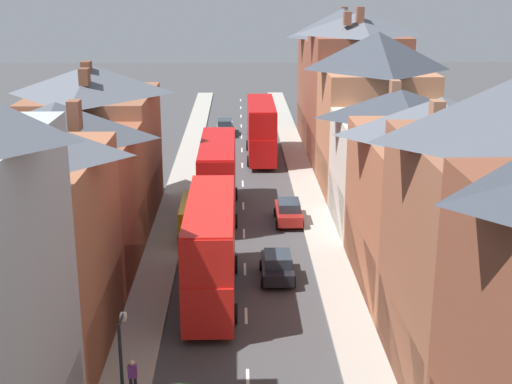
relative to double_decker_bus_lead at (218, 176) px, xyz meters
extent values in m
cube|color=#A8A399|center=(-3.29, 3.87, -2.75)|extent=(2.20, 104.00, 0.14)
cube|color=#A8A399|center=(6.91, 3.87, -2.75)|extent=(2.20, 104.00, 0.14)
cube|color=silver|center=(1.81, -22.13, -2.81)|extent=(0.14, 1.80, 0.01)
cube|color=silver|center=(1.81, -16.13, -2.81)|extent=(0.14, 1.80, 0.01)
cube|color=silver|center=(1.81, -10.13, -2.81)|extent=(0.14, 1.80, 0.01)
cube|color=silver|center=(1.81, -4.13, -2.81)|extent=(0.14, 1.80, 0.01)
cube|color=silver|center=(1.81, 1.87, -2.81)|extent=(0.14, 1.80, 0.01)
cube|color=silver|center=(1.81, 7.87, -2.81)|extent=(0.14, 1.80, 0.01)
cube|color=silver|center=(1.81, 13.87, -2.81)|extent=(0.14, 1.80, 0.01)
cube|color=silver|center=(1.81, 19.87, -2.81)|extent=(0.14, 1.80, 0.01)
cube|color=silver|center=(1.81, 25.87, -2.81)|extent=(0.14, 1.80, 0.01)
cube|color=silver|center=(1.81, 31.87, -2.81)|extent=(0.14, 1.80, 0.01)
cube|color=silver|center=(1.81, 37.87, -2.81)|extent=(0.14, 1.80, 0.01)
cube|color=silver|center=(1.81, 43.87, -2.81)|extent=(0.14, 1.80, 0.01)
cube|color=silver|center=(1.81, 49.87, -2.81)|extent=(0.14, 1.80, 0.01)
cube|color=#A36042|center=(-8.39, -19.70, 1.78)|extent=(8.00, 9.68, 9.19)
cube|color=maroon|center=(-4.45, -19.70, -1.22)|extent=(0.12, 8.91, 3.20)
cube|color=#935138|center=(-8.39, -10.18, 1.11)|extent=(8.00, 9.36, 7.85)
cube|color=#1E5133|center=(-4.45, -10.18, -1.22)|extent=(0.12, 8.61, 3.20)
pyramid|color=#474C56|center=(-8.39, -10.18, 6.03)|extent=(8.00, 9.36, 2.00)
cube|color=brown|center=(-6.80, -12.77, 6.79)|extent=(0.60, 0.90, 1.51)
cube|color=brown|center=(-8.39, -0.32, 1.59)|extent=(8.00, 10.36, 8.81)
cube|color=maroon|center=(-4.45, -0.32, -1.22)|extent=(0.12, 9.53, 3.20)
pyramid|color=#565B66|center=(-8.39, -0.32, 6.95)|extent=(8.00, 10.36, 1.91)
cube|color=brown|center=(-8.18, -3.37, 7.49)|extent=(0.60, 0.90, 1.07)
cube|color=brown|center=(-8.46, -1.30, 7.59)|extent=(0.60, 0.90, 1.28)
cube|color=brown|center=(12.01, -22.27, 2.32)|extent=(8.00, 9.07, 10.27)
cube|color=olive|center=(8.07, -22.27, -1.22)|extent=(0.12, 8.35, 3.20)
cube|color=#A36042|center=(12.01, -12.35, 1.39)|extent=(8.00, 10.77, 8.41)
cube|color=maroon|center=(8.07, -12.35, -1.22)|extent=(0.12, 9.91, 3.20)
pyramid|color=#565B66|center=(12.01, -12.35, 6.59)|extent=(8.00, 10.77, 1.99)
cube|color=#99664C|center=(11.12, -14.68, 7.19)|extent=(0.60, 0.90, 1.20)
cube|color=beige|center=(12.01, -2.91, 0.94)|extent=(8.00, 8.09, 7.52)
cube|color=black|center=(8.07, -2.91, -1.22)|extent=(0.12, 7.44, 3.20)
pyramid|color=#383D47|center=(12.01, -2.91, 5.65)|extent=(8.00, 8.09, 1.88)
cube|color=#99664C|center=(11.70, -2.57, 6.37)|extent=(0.60, 0.90, 1.45)
cube|color=#B2704C|center=(12.01, 5.57, 1.99)|extent=(8.00, 8.88, 9.61)
cube|color=olive|center=(8.07, 5.57, -1.22)|extent=(0.12, 8.17, 3.20)
pyramid|color=#383D47|center=(12.01, 5.57, 8.22)|extent=(8.00, 8.88, 2.84)
cube|color=#99664C|center=(12.44, 7.10, 8.73)|extent=(0.60, 0.90, 1.02)
cube|color=brown|center=(12.01, 14.45, 2.95)|extent=(8.00, 8.87, 11.53)
cube|color=black|center=(8.07, 14.45, -1.22)|extent=(0.12, 8.16, 3.20)
pyramid|color=#565B66|center=(12.01, 14.45, 9.69)|extent=(8.00, 8.87, 1.95)
cube|color=brown|center=(11.74, 12.46, 10.43)|extent=(0.60, 0.90, 1.49)
cube|color=brown|center=(10.60, 11.97, 10.24)|extent=(0.60, 0.90, 1.10)
cube|color=brown|center=(12.01, 24.22, 2.45)|extent=(8.00, 10.67, 10.54)
cube|color=black|center=(8.07, 24.22, -1.22)|extent=(0.12, 9.82, 3.20)
pyramid|color=#474C56|center=(12.01, 24.22, 9.15)|extent=(8.00, 10.67, 2.87)
cube|color=brown|center=(12.56, 27.21, 9.88)|extent=(0.60, 0.90, 1.46)
cube|color=red|center=(0.01, -0.02, -1.17)|extent=(2.44, 10.80, 2.50)
cube|color=red|center=(0.01, -0.02, 1.23)|extent=(2.44, 10.58, 2.30)
cube|color=red|center=(0.01, -0.02, 2.43)|extent=(2.39, 10.37, 0.10)
cube|color=#28333D|center=(0.01, 5.33, -0.97)|extent=(2.20, 0.10, 1.20)
cube|color=#28333D|center=(0.01, 5.33, 1.33)|extent=(2.20, 0.10, 1.10)
cube|color=#28333D|center=(-1.18, -0.02, -0.92)|extent=(0.06, 9.18, 0.90)
cube|color=#28333D|center=(-1.18, -0.02, 1.33)|extent=(0.06, 9.18, 0.90)
cube|color=yellow|center=(0.01, 5.33, 2.13)|extent=(1.34, 0.08, 0.32)
cylinder|color=black|center=(-1.21, 3.32, -2.32)|extent=(0.30, 1.00, 1.00)
cylinder|color=black|center=(1.23, 3.32, -2.32)|extent=(0.30, 1.00, 1.00)
cylinder|color=black|center=(-1.21, -2.99, -2.32)|extent=(0.30, 1.00, 1.00)
cylinder|color=black|center=(1.23, -2.99, -2.32)|extent=(0.30, 1.00, 1.00)
cube|color=#B70F0F|center=(3.61, 16.45, -1.17)|extent=(2.44, 10.80, 2.50)
cube|color=#B70F0F|center=(3.61, 16.45, 1.23)|extent=(2.44, 10.58, 2.30)
cube|color=#B70F0F|center=(3.61, 16.45, 2.43)|extent=(2.39, 10.37, 0.10)
cube|color=#28333D|center=(3.61, 21.80, -0.97)|extent=(2.20, 0.10, 1.20)
cube|color=#28333D|center=(3.61, 21.80, 1.33)|extent=(2.20, 0.10, 1.10)
cube|color=#28333D|center=(2.42, 16.45, -0.92)|extent=(0.06, 9.18, 0.90)
cube|color=#28333D|center=(2.42, 16.45, 1.33)|extent=(0.06, 9.18, 0.90)
cube|color=yellow|center=(3.61, 21.80, 2.13)|extent=(1.34, 0.08, 0.32)
cylinder|color=black|center=(2.39, 19.80, -2.32)|extent=(0.30, 1.00, 1.00)
cylinder|color=black|center=(4.83, 19.80, -2.32)|extent=(0.30, 1.00, 1.00)
cylinder|color=black|center=(2.39, 13.48, -2.32)|extent=(0.30, 1.00, 1.00)
cylinder|color=black|center=(4.83, 13.48, -2.32)|extent=(0.30, 1.00, 1.00)
cube|color=red|center=(0.01, -13.92, -1.17)|extent=(2.44, 10.80, 2.50)
cube|color=red|center=(0.01, -13.92, 1.23)|extent=(2.44, 10.58, 2.30)
cube|color=red|center=(0.01, -13.92, 2.43)|extent=(2.39, 10.37, 0.10)
cube|color=#28333D|center=(0.01, -8.57, -0.97)|extent=(2.20, 0.10, 1.20)
cube|color=#28333D|center=(0.01, -8.57, 1.33)|extent=(2.20, 0.10, 1.10)
cube|color=#28333D|center=(-1.18, -13.92, -0.92)|extent=(0.06, 9.18, 0.90)
cube|color=#28333D|center=(-1.18, -13.92, 1.33)|extent=(0.06, 9.18, 0.90)
cube|color=yellow|center=(0.01, -8.57, 2.13)|extent=(1.34, 0.08, 0.32)
cylinder|color=black|center=(-1.21, -10.57, -2.32)|extent=(0.30, 1.00, 1.00)
cylinder|color=black|center=(1.23, -10.57, -2.32)|extent=(0.30, 1.00, 1.00)
cylinder|color=black|center=(-1.21, -16.89, -2.32)|extent=(0.30, 1.00, 1.00)
cylinder|color=black|center=(1.23, -16.89, -2.32)|extent=(0.30, 1.00, 1.00)
cube|color=gray|center=(0.01, 27.31, -2.13)|extent=(1.70, 4.44, 0.76)
cube|color=#28333D|center=(0.01, 27.09, -1.45)|extent=(1.46, 2.22, 0.60)
cylinder|color=black|center=(-0.84, 28.69, -2.51)|extent=(0.20, 0.62, 0.62)
cylinder|color=black|center=(0.86, 28.69, -2.51)|extent=(0.20, 0.62, 0.62)
cylinder|color=black|center=(-0.84, 25.94, -2.51)|extent=(0.20, 0.62, 0.62)
cylinder|color=black|center=(0.86, 25.94, -2.51)|extent=(0.20, 0.62, 0.62)
cube|color=black|center=(3.61, -11.56, -2.17)|extent=(1.70, 3.87, 0.67)
cube|color=#28333D|center=(3.61, -11.76, -1.54)|extent=(1.46, 1.93, 0.60)
cylinder|color=black|center=(2.76, -10.37, -2.51)|extent=(0.20, 0.62, 0.62)
cylinder|color=black|center=(4.46, -10.37, -2.51)|extent=(0.20, 0.62, 0.62)
cylinder|color=black|center=(2.76, -12.76, -2.51)|extent=(0.20, 0.62, 0.62)
cylinder|color=black|center=(4.46, -12.76, -2.51)|extent=(0.20, 0.62, 0.62)
cube|color=maroon|center=(4.91, -1.92, -2.15)|extent=(1.70, 4.19, 0.71)
cube|color=#28333D|center=(4.91, -2.13, -1.50)|extent=(1.46, 2.09, 0.60)
cylinder|color=black|center=(4.06, -0.62, -2.51)|extent=(0.20, 0.62, 0.62)
cylinder|color=black|center=(5.76, -0.62, -2.51)|extent=(0.20, 0.62, 0.62)
cylinder|color=black|center=(4.06, -3.22, -2.51)|extent=(0.20, 0.62, 0.62)
cylinder|color=black|center=(5.76, -3.22, -2.51)|extent=(0.20, 0.62, 0.62)
cube|color=yellow|center=(-1.29, -4.67, -1.46)|extent=(1.96, 5.20, 2.10)
cube|color=#28333D|center=(-1.29, -2.12, -1.16)|extent=(1.76, 0.10, 0.90)
cylinder|color=black|center=(-2.27, -3.11, -2.46)|extent=(0.24, 0.72, 0.72)
cylinder|color=black|center=(-0.31, -3.11, -2.46)|extent=(0.24, 0.72, 0.72)
cylinder|color=black|center=(-2.27, -6.23, -2.46)|extent=(0.24, 0.72, 0.72)
cylinder|color=black|center=(-0.31, -6.23, -2.46)|extent=(0.24, 0.72, 0.72)
cube|color=#723384|center=(-2.80, -23.40, -1.57)|extent=(0.36, 0.22, 0.54)
sphere|color=beige|center=(-2.80, -23.40, -1.18)|extent=(0.22, 0.22, 0.22)
cylinder|color=black|center=(-2.44, -27.17, 2.58)|extent=(0.08, 0.90, 0.08)
cube|color=beige|center=(-2.44, -26.72, 2.50)|extent=(0.20, 0.32, 0.20)
camera|label=1|loc=(1.49, -48.59, 13.44)|focal=50.00mm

